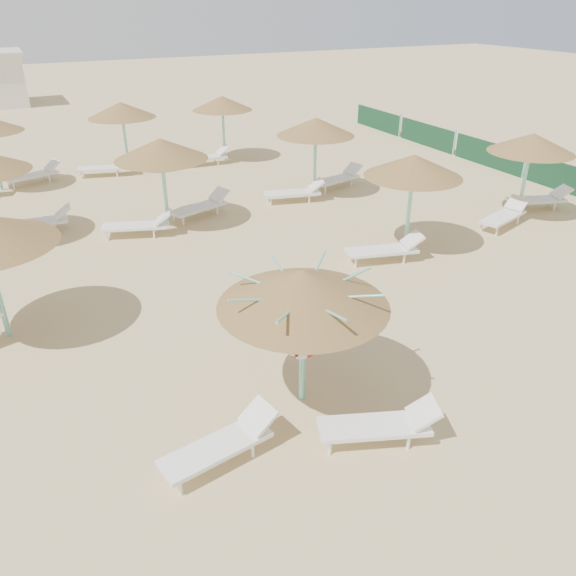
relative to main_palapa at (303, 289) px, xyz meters
name	(u,v)px	position (x,y,z in m)	size (l,w,h in m)	color
ground	(301,397)	(0.00, 0.02, -2.20)	(120.00, 120.00, 0.00)	tan
main_palapa	(303,289)	(0.00, 0.00, 0.00)	(2.84, 2.84, 2.54)	#7AD3C5
lounger_main_a	(223,443)	(-1.77, -0.77, -1.88)	(1.95, 0.90, 0.68)	white
lounger_main_b	(382,424)	(0.64, -1.51, -1.87)	(1.98, 1.21, 0.69)	white
palapa_field	(191,145)	(1.27, 9.83, 0.09)	(19.47, 14.24, 2.71)	#7AD3C5
windbreak_fence	(489,155)	(14.00, 9.97, -1.70)	(0.08, 19.84, 1.10)	#1A502B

